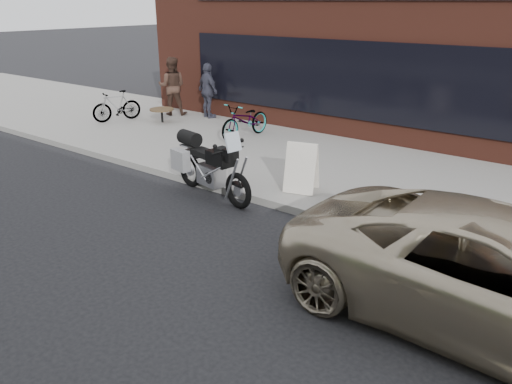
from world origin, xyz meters
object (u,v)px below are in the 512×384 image
object	(u,v)px
bicycle_front	(245,120)
bicycle_rear	(117,106)
motorcycle	(207,165)
cafe_table	(162,110)
cafe_patron_right	(208,91)
cafe_patron_left	(172,86)
sandwich_sign	(302,167)
minivan	(504,276)

from	to	relation	value
bicycle_front	bicycle_rear	size ratio (longest dim) A/B	1.19
motorcycle	bicycle_front	bearing A→B (deg)	128.66
cafe_table	cafe_patron_right	size ratio (longest dim) A/B	0.43
motorcycle	cafe_patron_left	bearing A→B (deg)	152.76
bicycle_front	cafe_patron_right	bearing A→B (deg)	156.07
motorcycle	bicycle_rear	bearing A→B (deg)	167.82
bicycle_front	cafe_patron_right	xyz separation A→B (m)	(-2.46, 1.25, 0.37)
sandwich_sign	cafe_patron_right	world-z (taller)	cafe_patron_right
sandwich_sign	cafe_patron_left	size ratio (longest dim) A/B	0.52
sandwich_sign	cafe_patron_right	xyz separation A→B (m)	(-5.82, 3.77, 0.37)
sandwich_sign	cafe_patron_left	xyz separation A→B (m)	(-7.05, 3.42, 0.44)
sandwich_sign	cafe_table	xyz separation A→B (m)	(-6.52, 2.42, -0.10)
motorcycle	cafe_table	distance (m)	6.04
bicycle_rear	cafe_patron_left	xyz separation A→B (m)	(0.73, 1.68, 0.46)
bicycle_rear	cafe_table	xyz separation A→B (m)	(1.26, 0.69, -0.08)
sandwich_sign	bicycle_front	bearing A→B (deg)	126.79
bicycle_front	cafe_table	world-z (taller)	bicycle_front
motorcycle	sandwich_sign	distance (m)	1.86
cafe_patron_left	cafe_patron_right	xyz separation A→B (m)	(1.22, 0.36, -0.07)
cafe_patron_right	bicycle_front	bearing A→B (deg)	170.71
cafe_patron_left	minivan	bearing A→B (deg)	116.58
cafe_table	minivan	bearing A→B (deg)	-23.66
sandwich_sign	cafe_table	world-z (taller)	sandwich_sign
minivan	cafe_table	world-z (taller)	minivan
motorcycle	sandwich_sign	bearing A→B (deg)	44.61
cafe_table	cafe_patron_right	world-z (taller)	cafe_patron_right
cafe_table	cafe_patron_left	size ratio (longest dim) A/B	0.40
bicycle_rear	sandwich_sign	distance (m)	7.97
cafe_patron_left	motorcycle	bearing A→B (deg)	104.56
bicycle_rear	cafe_patron_right	bearing A→B (deg)	64.76
bicycle_front	motorcycle	bearing A→B (deg)	-60.02
minivan	bicycle_front	world-z (taller)	minivan
cafe_table	sandwich_sign	bearing A→B (deg)	-20.38
motorcycle	bicycle_front	size ratio (longest dim) A/B	1.24
cafe_table	cafe_patron_right	bearing A→B (deg)	62.55
bicycle_rear	sandwich_sign	size ratio (longest dim) A/B	1.59
cafe_patron_left	bicycle_front	bearing A→B (deg)	129.84
cafe_table	cafe_patron_left	xyz separation A→B (m)	(-0.52, 0.99, 0.53)
bicycle_front	cafe_patron_left	bearing A→B (deg)	169.35
motorcycle	sandwich_sign	xyz separation A→B (m)	(1.56, 1.01, 0.01)
sandwich_sign	cafe_table	bearing A→B (deg)	143.29
bicycle_front	sandwich_sign	xyz separation A→B (m)	(3.36, -2.52, 0.00)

